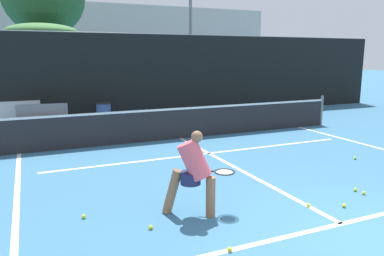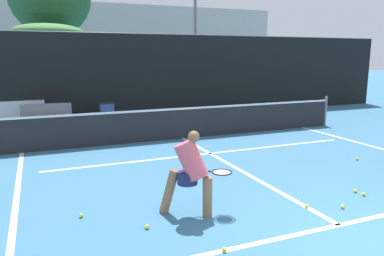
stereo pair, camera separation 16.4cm
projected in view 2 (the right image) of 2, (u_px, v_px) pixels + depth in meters
ground_plane at (378, 247)px, 4.96m from camera, size 100.00×100.00×0.00m
court_baseline_near at (339, 225)px, 5.60m from camera, size 11.00×0.10×0.01m
court_service_line at (210, 153)px, 9.69m from camera, size 8.25×0.10×0.01m
court_center_mark at (234, 167)px, 8.52m from camera, size 0.10×6.45×0.01m
court_sideline_left at (17, 195)px, 6.82m from camera, size 0.10×7.45×0.01m
court_sideline_right at (379, 148)px, 10.23m from camera, size 0.10×7.45×0.01m
net at (183, 122)px, 11.35m from camera, size 11.09×0.09×1.07m
fence_back at (145, 76)px, 14.92m from camera, size 24.00×0.06×3.35m
player_practicing at (190, 171)px, 5.84m from camera, size 1.23×0.65×1.38m
tennis_ball_scattered_0 at (224, 250)px, 4.83m from camera, size 0.07×0.07×0.07m
tennis_ball_scattered_1 at (355, 191)px, 6.93m from camera, size 0.07×0.07×0.07m
tennis_ball_scattered_3 at (364, 194)px, 6.76m from camera, size 0.07×0.07×0.07m
tennis_ball_scattered_4 at (307, 206)px, 6.23m from camera, size 0.07×0.07×0.07m
tennis_ball_scattered_6 at (343, 207)px, 6.20m from camera, size 0.07×0.07×0.07m
tennis_ball_scattered_8 at (357, 159)px, 9.05m from camera, size 0.07×0.07×0.07m
tennis_ball_scattered_9 at (81, 216)px, 5.86m from camera, size 0.07×0.07×0.07m
tennis_ball_scattered_10 at (147, 227)px, 5.48m from camera, size 0.07×0.07×0.07m
courtside_bench at (46, 115)px, 12.88m from camera, size 1.70×0.53×0.86m
trash_bin at (107, 113)px, 13.79m from camera, size 0.56×0.56×0.80m
parked_car at (20, 102)px, 15.24m from camera, size 1.83×4.66×1.52m
tree_west at (48, 33)px, 19.68m from camera, size 3.68×3.68×4.14m
building_far at (83, 44)px, 32.40m from camera, size 36.00×2.40×6.86m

